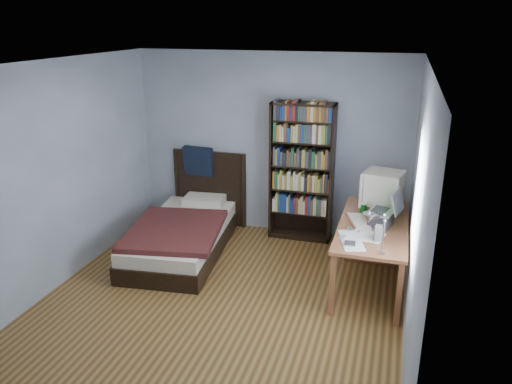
% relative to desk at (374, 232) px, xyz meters
% --- Properties ---
extents(room, '(4.20, 4.24, 2.50)m').
position_rel_desk_xyz_m(room, '(-1.48, -1.40, 0.83)').
color(room, '#533618').
rests_on(room, ground).
extents(desk, '(0.75, 1.72, 0.73)m').
position_rel_desk_xyz_m(desk, '(0.00, 0.00, 0.00)').
color(desk, brown).
rests_on(desk, floor).
extents(crt_monitor, '(0.51, 0.47, 0.49)m').
position_rel_desk_xyz_m(crt_monitor, '(0.05, -0.05, 0.59)').
color(crt_monitor, beige).
rests_on(crt_monitor, desk).
extents(laptop, '(0.41, 0.39, 0.41)m').
position_rel_desk_xyz_m(laptop, '(0.09, -0.50, 0.42)').
color(laptop, '#2D2D30').
rests_on(laptop, desk).
extents(desk_lamp, '(0.22, 0.48, 0.57)m').
position_rel_desk_xyz_m(desk_lamp, '(0.02, -1.58, 0.77)').
color(desk_lamp, '#99999E').
rests_on(desk_lamp, desk).
extents(keyboard, '(0.32, 0.48, 0.04)m').
position_rel_desk_xyz_m(keyboard, '(-0.17, -0.50, 0.33)').
color(keyboard, beige).
rests_on(keyboard, desk).
extents(speaker, '(0.09, 0.09, 0.17)m').
position_rel_desk_xyz_m(speaker, '(0.08, -0.95, 0.40)').
color(speaker, gray).
rests_on(speaker, desk).
extents(soda_can, '(0.07, 0.07, 0.13)m').
position_rel_desk_xyz_m(soda_can, '(-0.14, -0.23, 0.37)').
color(soda_can, '#063208').
rests_on(soda_can, desk).
extents(mouse, '(0.06, 0.11, 0.04)m').
position_rel_desk_xyz_m(mouse, '(-0.02, -0.24, 0.33)').
color(mouse, silver).
rests_on(mouse, desk).
extents(phone_silver, '(0.08, 0.11, 0.02)m').
position_rel_desk_xyz_m(phone_silver, '(-0.24, -0.73, 0.32)').
color(phone_silver, '#B7B8BC').
rests_on(phone_silver, desk).
extents(phone_grey, '(0.07, 0.10, 0.02)m').
position_rel_desk_xyz_m(phone_grey, '(-0.29, -0.97, 0.32)').
color(phone_grey, gray).
rests_on(phone_grey, desk).
extents(external_drive, '(0.12, 0.12, 0.02)m').
position_rel_desk_xyz_m(external_drive, '(-0.19, -1.12, 0.32)').
color(external_drive, gray).
rests_on(external_drive, desk).
extents(bookshelf, '(0.85, 0.30, 1.88)m').
position_rel_desk_xyz_m(bookshelf, '(-1.03, 0.54, 0.52)').
color(bookshelf, black).
rests_on(bookshelf, floor).
extents(bed, '(1.31, 2.17, 1.16)m').
position_rel_desk_xyz_m(bed, '(-2.41, -0.27, -0.17)').
color(bed, black).
rests_on(bed, floor).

